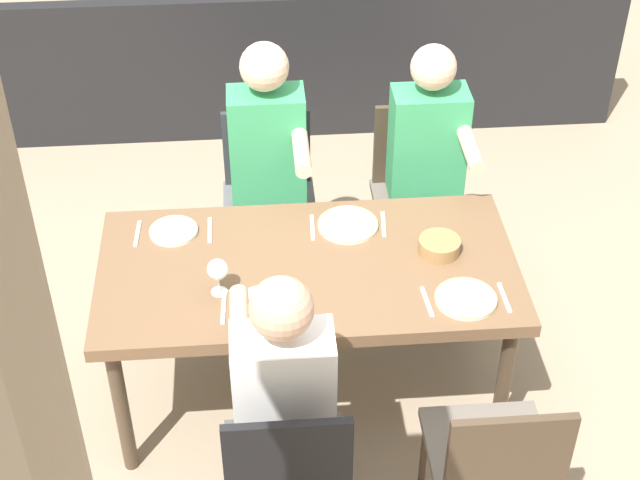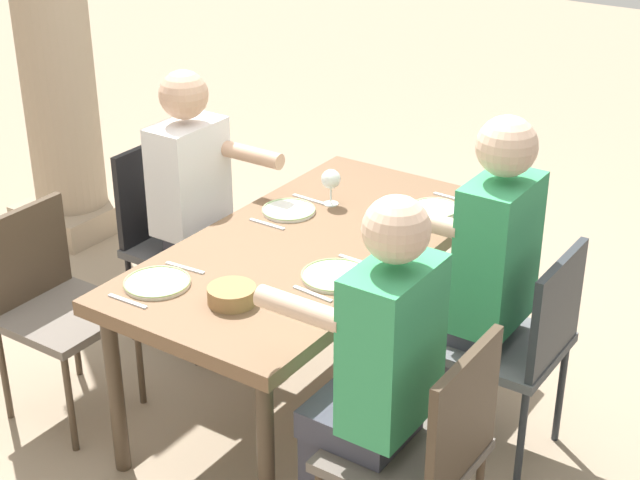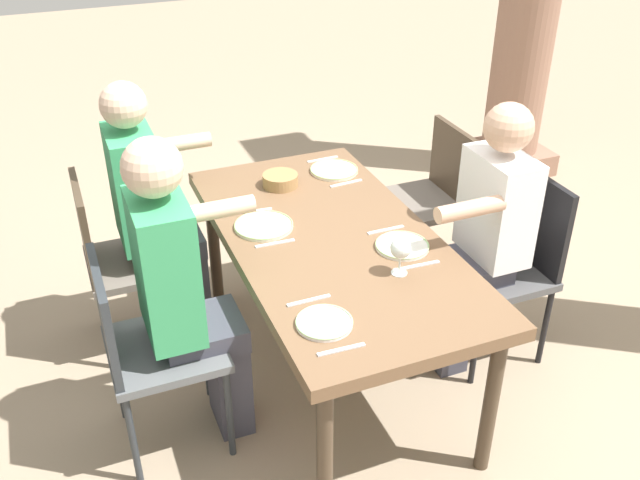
# 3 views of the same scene
# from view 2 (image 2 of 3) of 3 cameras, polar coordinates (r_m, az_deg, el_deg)

# --- Properties ---
(ground_plane) EXTENTS (16.00, 16.00, 0.00)m
(ground_plane) POSITION_cam_2_polar(r_m,az_deg,el_deg) (4.17, -0.54, -9.28)
(ground_plane) COLOR gray
(dining_table) EXTENTS (1.68, 0.85, 0.74)m
(dining_table) POSITION_cam_2_polar(r_m,az_deg,el_deg) (3.83, -0.58, -1.07)
(dining_table) COLOR brown
(dining_table) RESTS_ON ground
(chair_west_north) EXTENTS (0.44, 0.44, 0.86)m
(chair_west_north) POSITION_cam_2_polar(r_m,az_deg,el_deg) (4.03, -15.41, -3.29)
(chair_west_north) COLOR #6A6158
(chair_west_north) RESTS_ON ground
(chair_west_south) EXTENTS (0.44, 0.44, 0.88)m
(chair_west_south) POSITION_cam_2_polar(r_m,az_deg,el_deg) (3.11, 6.17, -11.89)
(chair_west_south) COLOR #6A6158
(chair_west_south) RESTS_ON ground
(chair_mid_north) EXTENTS (0.44, 0.44, 0.90)m
(chair_mid_north) POSITION_cam_2_polar(r_m,az_deg,el_deg) (4.47, -8.58, 0.60)
(chair_mid_north) COLOR #4F4F50
(chair_mid_north) RESTS_ON ground
(chair_mid_south) EXTENTS (0.44, 0.44, 0.88)m
(chair_mid_south) POSITION_cam_2_polar(r_m,az_deg,el_deg) (3.66, 11.59, -5.66)
(chair_mid_south) COLOR #5B5E61
(chair_mid_south) RESTS_ON ground
(diner_woman_green) EXTENTS (0.35, 0.49, 1.32)m
(diner_woman_green) POSITION_cam_2_polar(r_m,az_deg,el_deg) (3.07, 3.09, -7.79)
(diner_woman_green) COLOR #3F3F4C
(diner_woman_green) RESTS_ON ground
(diner_man_white) EXTENTS (0.35, 0.49, 1.28)m
(diner_man_white) POSITION_cam_2_polar(r_m,az_deg,el_deg) (4.29, -6.88, 2.07)
(diner_man_white) COLOR #3F3F4C
(diner_man_white) RESTS_ON ground
(diner_guest_third) EXTENTS (0.35, 0.50, 1.35)m
(diner_guest_third) POSITION_cam_2_polar(r_m,az_deg,el_deg) (3.61, 9.27, -2.13)
(diner_guest_third) COLOR #3F3F4C
(diner_guest_third) RESTS_ON ground
(plate_0) EXTENTS (0.24, 0.24, 0.02)m
(plate_0) POSITION_cam_2_polar(r_m,az_deg,el_deg) (3.54, -9.47, -2.46)
(plate_0) COLOR silver
(plate_0) RESTS_ON dining_table
(fork_0) EXTENTS (0.02, 0.17, 0.01)m
(fork_0) POSITION_cam_2_polar(r_m,az_deg,el_deg) (3.45, -11.15, -3.52)
(fork_0) COLOR silver
(fork_0) RESTS_ON dining_table
(spoon_0) EXTENTS (0.03, 0.17, 0.01)m
(spoon_0) POSITION_cam_2_polar(r_m,az_deg,el_deg) (3.63, -7.87, -1.62)
(spoon_0) COLOR silver
(spoon_0) RESTS_ON dining_table
(plate_1) EXTENTS (0.26, 0.26, 0.02)m
(plate_1) POSITION_cam_2_polar(r_m,az_deg,el_deg) (3.53, 0.94, -2.09)
(plate_1) COLOR silver
(plate_1) RESTS_ON dining_table
(fork_1) EXTENTS (0.03, 0.17, 0.01)m
(fork_1) POSITION_cam_2_polar(r_m,az_deg,el_deg) (3.43, -0.44, -3.15)
(fork_1) COLOR silver
(fork_1) RESTS_ON dining_table
(spoon_1) EXTENTS (0.02, 0.17, 0.01)m
(spoon_1) POSITION_cam_2_polar(r_m,az_deg,el_deg) (3.65, 2.23, -1.25)
(spoon_1) COLOR silver
(spoon_1) RESTS_ON dining_table
(plate_2) EXTENTS (0.22, 0.22, 0.02)m
(plate_2) POSITION_cam_2_polar(r_m,az_deg,el_deg) (4.05, -1.84, 1.75)
(plate_2) COLOR white
(plate_2) RESTS_ON dining_table
(wine_glass_2) EXTENTS (0.08, 0.08, 0.16)m
(wine_glass_2) POSITION_cam_2_polar(r_m,az_deg,el_deg) (4.09, 0.64, 3.52)
(wine_glass_2) COLOR white
(wine_glass_2) RESTS_ON dining_table
(fork_2) EXTENTS (0.02, 0.17, 0.01)m
(fork_2) POSITION_cam_2_polar(r_m,az_deg,el_deg) (3.95, -3.10, 0.93)
(fork_2) COLOR silver
(fork_2) RESTS_ON dining_table
(spoon_2) EXTENTS (0.02, 0.17, 0.01)m
(spoon_2) POSITION_cam_2_polar(r_m,az_deg,el_deg) (4.17, -0.63, 2.38)
(spoon_2) COLOR silver
(spoon_2) RESTS_ON dining_table
(plate_3) EXTENTS (0.20, 0.20, 0.02)m
(plate_3) POSITION_cam_2_polar(r_m,az_deg,el_deg) (4.10, 6.71, 1.85)
(plate_3) COLOR white
(plate_3) RESTS_ON dining_table
(fork_3) EXTENTS (0.02, 0.17, 0.01)m
(fork_3) POSITION_cam_2_polar(r_m,az_deg,el_deg) (3.98, 5.70, 1.05)
(fork_3) COLOR silver
(fork_3) RESTS_ON dining_table
(spoon_3) EXTENTS (0.02, 0.17, 0.01)m
(spoon_3) POSITION_cam_2_polar(r_m,az_deg,el_deg) (4.22, 7.66, 2.47)
(spoon_3) COLOR silver
(spoon_3) RESTS_ON dining_table
(bread_basket) EXTENTS (0.17, 0.17, 0.06)m
(bread_basket) POSITION_cam_2_polar(r_m,az_deg,el_deg) (3.38, -5.16, -3.20)
(bread_basket) COLOR #9E7547
(bread_basket) RESTS_ON dining_table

